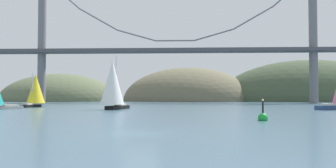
{
  "coord_description": "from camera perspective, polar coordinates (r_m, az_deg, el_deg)",
  "views": [
    {
      "loc": [
        3.21,
        -25.73,
        2.82
      ],
      "look_at": [
        0.0,
        42.51,
        4.98
      ],
      "focal_mm": 37.41,
      "sensor_mm": 36.0,
      "label": 1
    }
  ],
  "objects": [
    {
      "name": "ground_plane",
      "position": [
        26.08,
        -4.43,
        -8.02
      ],
      "size": [
        360.0,
        360.0,
        0.0
      ],
      "primitive_type": "plane",
      "color": "#426075"
    },
    {
      "name": "headland_left",
      "position": [
        170.97,
        -17.23,
        -2.67
      ],
      "size": [
        55.45,
        44.0,
        25.39
      ],
      "primitive_type": "ellipsoid",
      "color": "#5B6647",
      "rests_on": "ground_plane"
    },
    {
      "name": "headland_center",
      "position": [
        160.77,
        3.33,
        -2.81
      ],
      "size": [
        59.8,
        44.0,
        30.78
      ],
      "primitive_type": "ellipsoid",
      "color": "#6B664C",
      "rests_on": "ground_plane"
    },
    {
      "name": "sailboat_white_mainsail",
      "position": [
        68.64,
        -8.99,
        0.03
      ],
      "size": [
        5.59,
        9.03,
        10.71
      ],
      "color": "black",
      "rests_on": "ground_plane"
    },
    {
      "name": "suspension_bridge",
      "position": [
        122.01,
        1.16,
        6.37
      ],
      "size": [
        130.19,
        6.0,
        44.96
      ],
      "color": "slate",
      "rests_on": "ground_plane"
    },
    {
      "name": "headland_right",
      "position": [
        170.49,
        22.17,
        -2.62
      ],
      "size": [
        83.69,
        44.0,
        37.39
      ],
      "primitive_type": "ellipsoid",
      "color": "#425138",
      "rests_on": "ground_plane"
    },
    {
      "name": "channel_buoy",
      "position": [
        40.02,
        15.21,
        -5.26
      ],
      "size": [
        1.1,
        1.1,
        2.64
      ],
      "color": "green",
      "rests_on": "ground_plane"
    },
    {
      "name": "sailboat_yellow_sail",
      "position": [
        87.79,
        -20.78,
        -0.9
      ],
      "size": [
        5.0,
        7.25,
        7.94
      ],
      "color": "black",
      "rests_on": "ground_plane"
    }
  ]
}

